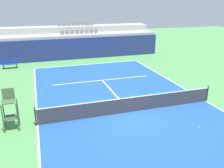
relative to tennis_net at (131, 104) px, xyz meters
The scene contains 16 objects.
ground_plane 0.51m from the tennis_net, ahead, with size 80.00×80.00×0.00m, color #4C8C4C.
court_surface 0.50m from the tennis_net, ahead, with size 11.00×24.00×0.01m, color #1E4C99.
baseline_far 11.96m from the tennis_net, 90.00° to the left, with size 11.00×0.10×0.00m, color white.
sideline_left 5.47m from the tennis_net, behind, with size 0.10×24.00×0.00m, color white.
sideline_right 5.47m from the tennis_net, ahead, with size 0.10×24.00×0.00m, color white.
service_line_far 6.42m from the tennis_net, 90.00° to the left, with size 8.26×0.10×0.00m, color white.
centre_service_line 3.24m from the tennis_net, 90.00° to the left, with size 0.10×6.40×0.00m, color white.
back_wall 14.78m from the tennis_net, 90.00° to the left, with size 18.38×0.30×2.38m, color navy.
stands_tier_lower 16.14m from the tennis_net, 90.00° to the left, with size 18.38×2.40×2.66m, color #9E9E99.
stands_tier_upper 18.55m from the tennis_net, 90.00° to the left, with size 18.38×2.40×3.36m, color #9E9E99.
seating_row_lower 16.37m from the tennis_net, 90.00° to the left, with size 4.47×0.44×0.44m.
seating_row_upper 18.85m from the tennis_net, 90.00° to the left, with size 4.47×0.44×0.44m.
tennis_net is the anchor object (origin of this frame).
umpire_chair 6.73m from the tennis_net, behind, with size 0.76×0.66×2.20m.
player_bench 14.94m from the tennis_net, 121.01° to the left, with size 1.50×0.40×0.85m.
tennis_ball_1 4.01m from the tennis_net, 46.74° to the right, with size 0.07×0.07×0.07m, color #CCE033.
Camera 1 is at (-5.12, -12.29, 6.47)m, focal length 38.63 mm.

